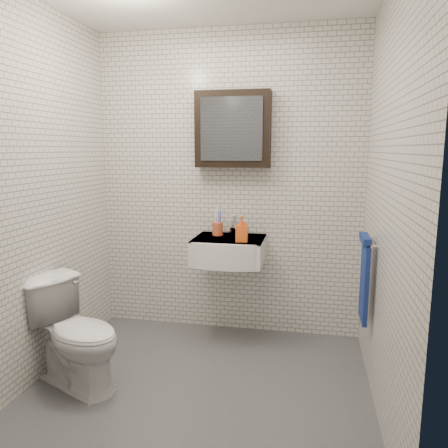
% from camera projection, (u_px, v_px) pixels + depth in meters
% --- Properties ---
extents(ground, '(2.20, 2.00, 0.01)m').
position_uv_depth(ground, '(200.00, 386.00, 2.87)').
color(ground, '#4B4D53').
rests_on(ground, ground).
extents(room_shell, '(2.22, 2.02, 2.51)m').
position_uv_depth(room_shell, '(197.00, 162.00, 2.62)').
color(room_shell, silver).
rests_on(room_shell, ground).
extents(washbasin, '(0.55, 0.50, 0.20)m').
position_uv_depth(washbasin, '(228.00, 250.00, 3.44)').
color(washbasin, white).
rests_on(washbasin, room_shell).
extents(faucet, '(0.06, 0.20, 0.15)m').
position_uv_depth(faucet, '(233.00, 226.00, 3.60)').
color(faucet, silver).
rests_on(faucet, washbasin).
extents(mirror_cabinet, '(0.60, 0.15, 0.60)m').
position_uv_depth(mirror_cabinet, '(233.00, 129.00, 3.47)').
color(mirror_cabinet, black).
rests_on(mirror_cabinet, room_shell).
extents(towel_rail, '(0.09, 0.30, 0.58)m').
position_uv_depth(towel_rail, '(365.00, 275.00, 2.88)').
color(towel_rail, silver).
rests_on(towel_rail, room_shell).
extents(toothbrush_cup, '(0.10, 0.10, 0.23)m').
position_uv_depth(toothbrush_cup, '(218.00, 228.00, 3.56)').
color(toothbrush_cup, '#C25130').
rests_on(toothbrush_cup, washbasin).
extents(soap_bottle, '(0.09, 0.10, 0.20)m').
position_uv_depth(soap_bottle, '(242.00, 229.00, 3.31)').
color(soap_bottle, orange).
rests_on(soap_bottle, washbasin).
extents(toilet, '(0.80, 0.65, 0.71)m').
position_uv_depth(toilet, '(76.00, 334.00, 2.85)').
color(toilet, white).
rests_on(toilet, ground).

